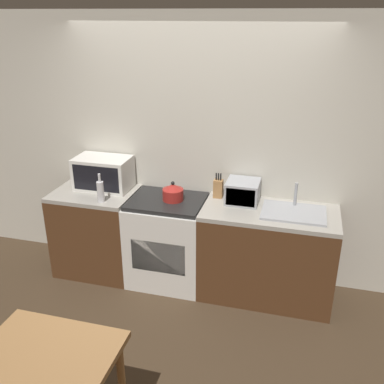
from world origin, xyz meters
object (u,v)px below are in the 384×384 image
(microwave, at_px, (103,173))
(toaster_oven, at_px, (243,192))
(kettle, at_px, (173,192))
(stove_range, at_px, (168,241))
(bottle, at_px, (101,191))
(dining_table, at_px, (46,373))

(microwave, relative_size, toaster_oven, 1.82)
(kettle, bearing_deg, stove_range, -170.56)
(bottle, xyz_separation_m, dining_table, (0.51, -1.79, -0.35))
(kettle, xyz_separation_m, bottle, (-0.65, -0.22, 0.03))
(toaster_oven, bearing_deg, stove_range, -169.15)
(microwave, bearing_deg, bottle, -69.03)
(bottle, relative_size, toaster_oven, 0.93)
(kettle, distance_m, microwave, 0.78)
(stove_range, distance_m, bottle, 0.84)
(kettle, height_order, microwave, microwave)
(kettle, relative_size, dining_table, 0.25)
(kettle, relative_size, bottle, 0.71)
(kettle, bearing_deg, bottle, -161.36)
(stove_range, xyz_separation_m, toaster_oven, (0.71, 0.14, 0.56))
(stove_range, distance_m, kettle, 0.54)
(bottle, distance_m, toaster_oven, 1.35)
(microwave, xyz_separation_m, dining_table, (0.63, -2.12, -0.41))
(bottle, xyz_separation_m, toaster_oven, (1.30, 0.35, -0.00))
(stove_range, xyz_separation_m, bottle, (-0.59, -0.21, 0.56))
(bottle, bearing_deg, toaster_oven, 14.86)
(bottle, distance_m, dining_table, 1.90)
(kettle, relative_size, microwave, 0.36)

